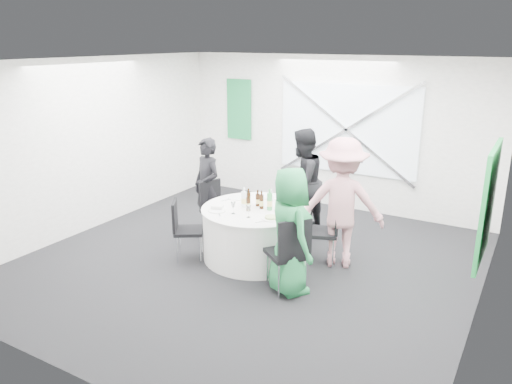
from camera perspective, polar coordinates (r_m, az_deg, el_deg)
The scene contains 47 objects.
floor at distance 7.23m, azimuth -0.81°, elevation -8.00°, with size 6.00×6.00×0.00m, color black.
ceiling at distance 6.55m, azimuth -0.91°, elevation 14.77°, with size 6.00×6.00×0.00m, color silver.
wall_back at distance 9.39m, azimuth 8.70°, elevation 6.70°, with size 6.00×6.00×0.00m, color silver.
wall_front at distance 4.58m, azimuth -20.69°, elevation -5.43°, with size 6.00×6.00×0.00m, color silver.
wall_left at distance 8.65m, azimuth -18.20°, elevation 5.15°, with size 6.00×6.00×0.00m, color silver.
wall_right at distance 5.86m, azimuth 25.17°, elevation -1.13°, with size 6.00×6.00×0.00m, color silver.
window_panel at distance 9.23m, azimuth 10.37°, elevation 7.07°, with size 2.60×0.03×1.60m, color white.
window_brace_a at distance 9.20m, azimuth 10.28°, elevation 7.04°, with size 0.05×0.05×3.16m, color silver.
window_brace_b at distance 9.20m, azimuth 10.28°, elevation 7.04°, with size 0.05×0.05×3.16m, color silver.
green_banner at distance 10.20m, azimuth -1.95°, elevation 9.41°, with size 0.55×0.04×1.20m, color #146836.
green_sign at distance 6.49m, azimuth 24.98°, elevation -1.27°, with size 0.05×1.20×1.40m, color #188638.
banquet_table at distance 7.23m, azimuth 0.00°, elevation -4.69°, with size 1.56×1.56×0.76m.
chair_back at distance 8.13m, azimuth 4.89°, elevation -0.71°, with size 0.49×0.50×1.00m.
chair_back_left at distance 7.98m, azimuth -4.78°, elevation -1.46°, with size 0.54×0.53×0.91m.
chair_back_right at distance 7.07m, azimuth 8.25°, elevation -3.91°, with size 0.55×0.55×0.94m.
chair_front_right at distance 6.18m, azimuth 3.92°, elevation -6.50°, with size 0.65×0.65×1.01m.
chair_front_left at distance 7.22m, azimuth -8.34°, elevation -3.79°, with size 0.56×0.55×0.88m.
person_man_back_left at distance 8.09m, azimuth -5.60°, elevation 0.66°, with size 0.57×0.38×1.57m, color black.
person_man_back at distance 8.06m, azimuth 5.27°, elevation 1.17°, with size 0.84×0.46×1.73m, color black.
person_woman_pink at distance 6.94m, azimuth 9.76°, elevation -1.26°, with size 1.18×0.55×1.82m, color #C8828C.
person_woman_green at distance 6.16m, azimuth 3.86°, elevation -4.50°, with size 0.79×0.51×1.61m, color #217A41.
plate_back at distance 7.56m, azimuth 1.70°, elevation -0.60°, with size 0.27×0.27×0.01m.
plate_back_left at distance 7.54m, azimuth -2.20°, elevation -0.67°, with size 0.27×0.27×0.01m.
plate_back_right at distance 7.18m, azimuth 4.66°, elevation -1.56°, with size 0.25×0.25×0.04m.
plate_front_right at distance 6.67m, azimuth 1.72°, elevation -2.99°, with size 0.26×0.26×0.04m.
plate_front_left at distance 7.00m, azimuth -4.47°, elevation -2.12°, with size 0.25×0.25×0.01m.
napkin at distance 7.05m, azimuth -4.45°, elevation -1.72°, with size 0.16×0.11×0.04m, color silver.
beer_bottle_a at distance 7.19m, azimuth -0.87°, elevation -0.81°, with size 0.06×0.06×0.25m.
beer_bottle_b at distance 7.16m, azimuth 0.20°, elevation -0.92°, with size 0.06×0.06×0.24m.
beer_bottle_c at distance 7.05m, azimuth 0.63°, elevation -1.13°, with size 0.06×0.06×0.27m.
beer_bottle_d at distance 6.96m, azimuth -0.88°, elevation -1.39°, with size 0.06×0.06×0.26m.
green_water_bottle at distance 7.00m, azimuth 1.57°, elevation -1.13°, with size 0.08×0.08×0.30m.
clear_water_bottle at distance 7.13m, azimuth -1.39°, elevation -0.84°, with size 0.08×0.08×0.28m.
wine_glass_a at distance 6.70m, azimuth -0.86°, elevation -1.92°, with size 0.07×0.07×0.17m.
wine_glass_b at distance 7.05m, azimuth 2.83°, elevation -0.94°, with size 0.07×0.07×0.17m.
wine_glass_c at distance 6.85m, azimuth -2.62°, elevation -1.50°, with size 0.07×0.07×0.17m.
wine_glass_d at distance 7.38m, azimuth 1.75°, elevation -0.10°, with size 0.07×0.07×0.17m.
fork_a at distance 6.94m, azimuth 4.48°, elevation -2.35°, with size 0.01×0.15×0.01m, color silver.
knife_a at distance 7.29m, azimuth 4.29°, elevation -1.36°, with size 0.01×0.15×0.01m, color silver.
fork_b at distance 6.56m, azimuth 0.49°, elevation -3.46°, with size 0.01×0.15×0.01m, color silver.
knife_b at distance 6.70m, azimuth 3.18°, elevation -3.05°, with size 0.01×0.15×0.01m, color silver.
fork_c at distance 7.63m, azimuth -1.03°, elevation -0.46°, with size 0.01×0.15×0.01m, color silver.
knife_c at distance 7.45m, azimuth -3.52°, elevation -0.95°, with size 0.01×0.15×0.01m, color silver.
fork_d at distance 7.48m, azimuth 3.25°, elevation -0.86°, with size 0.01×0.15×0.01m, color silver.
knife_d at distance 7.63m, azimuth 1.04°, elevation -0.46°, with size 0.01×0.15×0.01m, color silver.
fork_e at distance 7.20m, azimuth -4.53°, elevation -1.60°, with size 0.01×0.15×0.01m, color silver.
knife_e at distance 6.85m, azimuth -4.20°, elevation -2.60°, with size 0.01×0.15×0.01m, color silver.
Camera 1 is at (3.38, -5.60, 3.07)m, focal length 35.00 mm.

